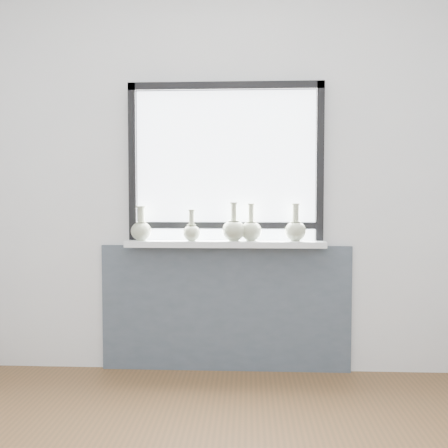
{
  "coord_description": "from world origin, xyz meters",
  "views": [
    {
      "loc": [
        0.15,
        -1.58,
        1.19
      ],
      "look_at": [
        0.0,
        1.55,
        1.02
      ],
      "focal_mm": 40.0,
      "sensor_mm": 36.0,
      "label": 1
    }
  ],
  "objects_px": {
    "vase_d": "(251,229)",
    "vase_e": "(295,229)",
    "vase_b": "(192,231)",
    "vase_c": "(234,229)",
    "windowsill": "(225,244)",
    "vase_a": "(141,229)"
  },
  "relations": [
    {
      "from": "vase_b",
      "to": "vase_c",
      "type": "relative_size",
      "value": 0.82
    },
    {
      "from": "vase_b",
      "to": "vase_c",
      "type": "bearing_deg",
      "value": 0.72
    },
    {
      "from": "vase_d",
      "to": "vase_e",
      "type": "height_order",
      "value": "same"
    },
    {
      "from": "vase_a",
      "to": "vase_b",
      "type": "bearing_deg",
      "value": -2.58
    },
    {
      "from": "windowsill",
      "to": "vase_e",
      "type": "relative_size",
      "value": 5.3
    },
    {
      "from": "windowsill",
      "to": "vase_d",
      "type": "height_order",
      "value": "vase_d"
    },
    {
      "from": "vase_e",
      "to": "vase_d",
      "type": "bearing_deg",
      "value": 179.62
    },
    {
      "from": "vase_a",
      "to": "vase_e",
      "type": "relative_size",
      "value": 0.93
    },
    {
      "from": "vase_b",
      "to": "vase_c",
      "type": "distance_m",
      "value": 0.28
    },
    {
      "from": "windowsill",
      "to": "vase_e",
      "type": "distance_m",
      "value": 0.47
    },
    {
      "from": "windowsill",
      "to": "vase_e",
      "type": "xyz_separation_m",
      "value": [
        0.46,
        -0.0,
        0.1
      ]
    },
    {
      "from": "vase_d",
      "to": "vase_e",
      "type": "bearing_deg",
      "value": -0.38
    },
    {
      "from": "vase_c",
      "to": "vase_e",
      "type": "relative_size",
      "value": 1.03
    },
    {
      "from": "vase_d",
      "to": "vase_a",
      "type": "bearing_deg",
      "value": -179.3
    },
    {
      "from": "windowsill",
      "to": "vase_c",
      "type": "distance_m",
      "value": 0.12
    },
    {
      "from": "windowsill",
      "to": "vase_c",
      "type": "height_order",
      "value": "vase_c"
    },
    {
      "from": "windowsill",
      "to": "vase_e",
      "type": "bearing_deg",
      "value": -0.52
    },
    {
      "from": "vase_a",
      "to": "vase_c",
      "type": "xyz_separation_m",
      "value": [
        0.62,
        -0.01,
        0.0
      ]
    },
    {
      "from": "windowsill",
      "to": "vase_c",
      "type": "relative_size",
      "value": 5.16
    },
    {
      "from": "vase_c",
      "to": "vase_e",
      "type": "height_order",
      "value": "vase_c"
    },
    {
      "from": "vase_a",
      "to": "vase_d",
      "type": "bearing_deg",
      "value": 0.7
    },
    {
      "from": "vase_a",
      "to": "vase_e",
      "type": "bearing_deg",
      "value": 0.39
    }
  ]
}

